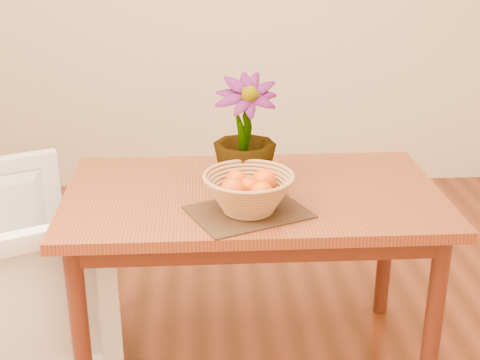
{
  "coord_description": "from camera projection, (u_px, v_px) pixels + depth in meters",
  "views": [
    {
      "loc": [
        -0.19,
        -1.99,
        1.71
      ],
      "look_at": [
        -0.06,
        0.12,
        0.87
      ],
      "focal_mm": 50.0,
      "sensor_mm": 36.0,
      "label": 1
    }
  ],
  "objects": [
    {
      "name": "orange_pile",
      "position": [
        249.0,
        186.0,
        2.27
      ],
      "size": [
        0.2,
        0.19,
        0.08
      ],
      "rotation": [
        0.0,
        0.0,
        -0.01
      ],
      "color": "#EA6003",
      "rests_on": "wicker_basket"
    },
    {
      "name": "wicker_basket",
      "position": [
        249.0,
        194.0,
        2.28
      ],
      "size": [
        0.32,
        0.32,
        0.13
      ],
      "color": "#AB7947",
      "rests_on": "placemat"
    },
    {
      "name": "potted_plant",
      "position": [
        245.0,
        133.0,
        2.46
      ],
      "size": [
        0.24,
        0.24,
        0.42
      ],
      "primitive_type": "imported",
      "rotation": [
        0.0,
        0.0,
        -0.03
      ],
      "color": "#1C4212",
      "rests_on": "table"
    },
    {
      "name": "placemat",
      "position": [
        249.0,
        212.0,
        2.31
      ],
      "size": [
        0.47,
        0.42,
        0.01
      ],
      "primitive_type": "cube",
      "rotation": [
        0.0,
        0.0,
        0.41
      ],
      "color": "#341E13",
      "rests_on": "table"
    },
    {
      "name": "table",
      "position": [
        253.0,
        212.0,
        2.52
      ],
      "size": [
        1.4,
        0.8,
        0.75
      ],
      "color": "maroon",
      "rests_on": "floor"
    }
  ]
}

